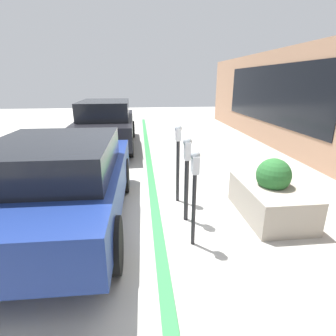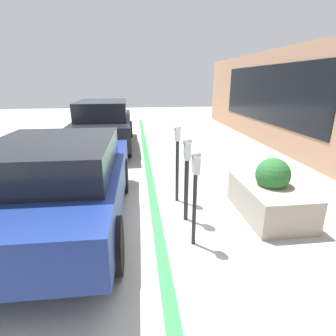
{
  "view_description": "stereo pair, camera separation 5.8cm",
  "coord_description": "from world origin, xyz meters",
  "px_view_note": "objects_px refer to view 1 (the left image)",
  "views": [
    {
      "loc": [
        -4.01,
        0.31,
        2.31
      ],
      "look_at": [
        0.0,
        -0.12,
        0.96
      ],
      "focal_mm": 28.0,
      "sensor_mm": 36.0,
      "label": 1
    },
    {
      "loc": [
        -4.0,
        0.36,
        2.31
      ],
      "look_at": [
        0.0,
        -0.12,
        0.96
      ],
      "focal_mm": 28.0,
      "sensor_mm": 36.0,
      "label": 2
    }
  ],
  "objects_px": {
    "parking_meter_middle": "(178,152)",
    "planter_box": "(271,196)",
    "parking_meter_second": "(187,167)",
    "parked_car_rear": "(106,123)",
    "parking_meter_nearest": "(195,181)",
    "parked_car_middle": "(60,181)"
  },
  "relations": [
    {
      "from": "parking_meter_middle",
      "to": "planter_box",
      "type": "bearing_deg",
      "value": -116.62
    },
    {
      "from": "parking_meter_second",
      "to": "planter_box",
      "type": "xyz_separation_m",
      "value": [
        -0.01,
        -1.51,
        -0.58
      ]
    },
    {
      "from": "parking_meter_middle",
      "to": "parked_car_rear",
      "type": "height_order",
      "value": "parked_car_rear"
    },
    {
      "from": "parked_car_rear",
      "to": "parking_meter_second",
      "type": "bearing_deg",
      "value": -161.94
    },
    {
      "from": "parking_meter_second",
      "to": "planter_box",
      "type": "distance_m",
      "value": 1.62
    },
    {
      "from": "parking_meter_nearest",
      "to": "parking_meter_middle",
      "type": "bearing_deg",
      "value": 0.61
    },
    {
      "from": "parking_meter_nearest",
      "to": "planter_box",
      "type": "distance_m",
      "value": 1.8
    },
    {
      "from": "parked_car_rear",
      "to": "parking_meter_nearest",
      "type": "bearing_deg",
      "value": -164.18
    },
    {
      "from": "parking_meter_middle",
      "to": "parked_car_middle",
      "type": "relative_size",
      "value": 0.37
    },
    {
      "from": "parked_car_middle",
      "to": "parking_meter_nearest",
      "type": "bearing_deg",
      "value": -110.09
    },
    {
      "from": "planter_box",
      "to": "parked_car_rear",
      "type": "distance_m",
      "value": 6.53
    },
    {
      "from": "parking_meter_middle",
      "to": "parking_meter_second",
      "type": "bearing_deg",
      "value": -177.31
    },
    {
      "from": "parking_meter_nearest",
      "to": "parked_car_rear",
      "type": "relative_size",
      "value": 0.3
    },
    {
      "from": "parking_meter_nearest",
      "to": "planter_box",
      "type": "bearing_deg",
      "value": -65.08
    },
    {
      "from": "parking_meter_middle",
      "to": "parked_car_rear",
      "type": "xyz_separation_m",
      "value": [
        4.75,
        1.89,
        -0.16
      ]
    },
    {
      "from": "parking_meter_second",
      "to": "parked_car_rear",
      "type": "xyz_separation_m",
      "value": [
        5.52,
        1.92,
        -0.1
      ]
    },
    {
      "from": "parking_meter_second",
      "to": "parking_meter_middle",
      "type": "xyz_separation_m",
      "value": [
        0.77,
        0.04,
        0.06
      ]
    },
    {
      "from": "parking_meter_middle",
      "to": "planter_box",
      "type": "xyz_separation_m",
      "value": [
        -0.78,
        -1.55,
        -0.64
      ]
    },
    {
      "from": "parking_meter_second",
      "to": "planter_box",
      "type": "bearing_deg",
      "value": -90.27
    },
    {
      "from": "parking_meter_second",
      "to": "parking_meter_middle",
      "type": "height_order",
      "value": "parking_meter_middle"
    },
    {
      "from": "parking_meter_middle",
      "to": "parked_car_middle",
      "type": "bearing_deg",
      "value": 109.44
    },
    {
      "from": "parking_meter_second",
      "to": "parked_car_middle",
      "type": "bearing_deg",
      "value": 88.39
    }
  ]
}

